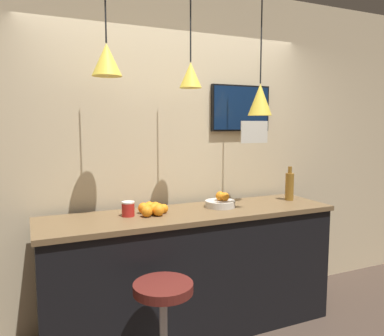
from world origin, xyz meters
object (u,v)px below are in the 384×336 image
(spread_jar, at_px, (128,209))
(fruit_bowl, at_px, (221,202))
(bar_stool, at_px, (163,317))
(juice_bottle, at_px, (289,186))
(mounted_tv, at_px, (241,108))

(spread_jar, bearing_deg, fruit_bowl, -0.17)
(bar_stool, relative_size, juice_bottle, 2.29)
(bar_stool, xyz_separation_m, mounted_tv, (1.12, 0.95, 1.35))
(fruit_bowl, relative_size, juice_bottle, 0.81)
(juice_bottle, distance_m, spread_jar, 1.51)
(bar_stool, distance_m, mounted_tv, 1.99)
(bar_stool, bearing_deg, spread_jar, 94.85)
(fruit_bowl, height_order, spread_jar, fruit_bowl)
(spread_jar, bearing_deg, mounted_tv, 15.23)
(spread_jar, height_order, mounted_tv, mounted_tv)
(mounted_tv, bearing_deg, juice_bottle, -43.28)
(fruit_bowl, bearing_deg, mounted_tv, 40.27)
(bar_stool, xyz_separation_m, fruit_bowl, (0.74, 0.63, 0.55))
(bar_stool, distance_m, juice_bottle, 1.71)
(bar_stool, xyz_separation_m, juice_bottle, (1.46, 0.63, 0.64))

